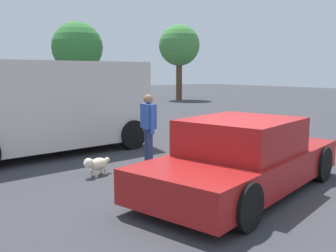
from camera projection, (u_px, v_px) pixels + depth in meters
The scene contains 7 objects.
ground_plane at pixel (224, 193), 6.49m from camera, with size 80.00×80.00×0.00m, color #38383D.
sedan_foreground at pixel (243, 158), 6.48m from camera, with size 4.57×2.51×1.25m.
dog at pixel (96, 164), 7.51m from camera, with size 0.64×0.33×0.39m.
van_white at pixel (48, 104), 9.47m from camera, with size 5.00×2.27×2.26m.
pedestrian at pixel (148, 123), 8.54m from camera, with size 0.34×0.55×1.52m.
tree_back_left at pixel (179, 46), 26.89m from camera, with size 2.85×2.85×5.24m.
tree_back_center at pixel (77, 48), 25.32m from camera, with size 3.33×3.33×5.24m.
Camera 1 is at (-4.74, -4.21, 2.03)m, focal length 41.26 mm.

